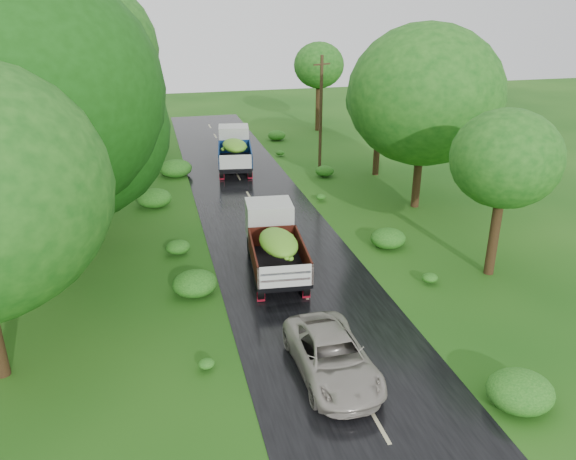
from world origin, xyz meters
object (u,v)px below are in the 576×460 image
object	(u,v)px
car	(332,357)
utility_pole	(321,114)
truck_far	(235,148)
truck_near	(274,240)

from	to	relation	value
car	utility_pole	bearing A→B (deg)	73.31
truck_far	utility_pole	distance (m)	6.40
truck_near	truck_far	world-z (taller)	truck_far
truck_far	car	xyz separation A→B (m)	(-0.71, -23.67, -0.76)
truck_near	car	xyz separation A→B (m)	(0.11, -7.64, -0.73)
truck_near	truck_far	distance (m)	16.05
truck_near	car	world-z (taller)	truck_near
car	utility_pole	world-z (taller)	utility_pole
truck_far	car	bearing A→B (deg)	-83.80
truck_near	utility_pole	xyz separation A→B (m)	(6.29, 13.82, 2.52)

